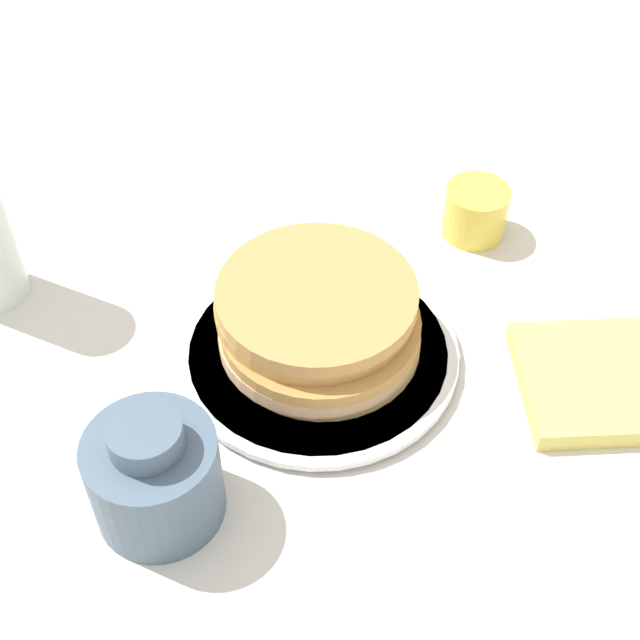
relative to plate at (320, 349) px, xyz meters
The scene contains 6 objects.
ground_plane 0.02m from the plate, behind, with size 4.00×4.00×0.00m, color silver.
plate is the anchor object (origin of this frame).
pancake_stack 0.04m from the plate, 32.08° to the right, with size 0.19×0.19×0.07m.
juice_glass 0.24m from the plate, 107.25° to the right, with size 0.07×0.07×0.06m.
cream_jug 0.21m from the plate, 77.81° to the left, with size 0.10×0.10×0.11m.
napkin 0.27m from the plate, 162.50° to the right, with size 0.22×0.20×0.02m.
Camera 1 is at (-0.22, 0.49, 0.63)m, focal length 50.00 mm.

